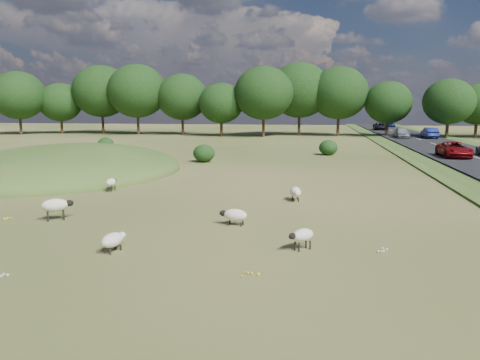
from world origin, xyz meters
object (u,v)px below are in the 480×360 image
(car_3, at_px, (390,124))
(car_4, at_px, (430,133))
(car_6, at_px, (402,133))
(car_7, at_px, (380,126))
(sheep_0, at_px, (111,182))
(sheep_4, at_px, (302,235))
(sheep_1, at_px, (235,215))
(sheep_5, at_px, (56,205))
(sheep_3, at_px, (296,192))
(car_2, at_px, (454,149))
(sheep_2, at_px, (113,240))

(car_3, bearing_deg, car_4, 90.00)
(car_6, relative_size, car_7, 0.86)
(sheep_0, bearing_deg, sheep_4, -127.46)
(sheep_1, relative_size, sheep_4, 1.27)
(sheep_0, distance_m, sheep_5, 6.76)
(sheep_1, xyz_separation_m, car_3, (19.27, 87.47, 0.45))
(car_4, bearing_deg, car_7, -80.34)
(sheep_3, bearing_deg, sheep_4, -3.96)
(sheep_0, relative_size, sheep_1, 0.85)
(sheep_0, height_order, car_2, car_2)
(car_2, bearing_deg, sheep_0, -140.44)
(sheep_3, height_order, car_4, car_4)
(car_4, bearing_deg, sheep_0, 58.78)
(sheep_3, height_order, car_3, car_3)
(sheep_2, bearing_deg, car_4, -7.17)
(sheep_4, xyz_separation_m, car_3, (16.49, 90.35, 0.37))
(sheep_5, bearing_deg, car_2, 16.14)
(sheep_0, relative_size, sheep_3, 0.81)
(sheep_4, relative_size, sheep_5, 0.74)
(sheep_3, height_order, car_2, car_2)
(sheep_3, bearing_deg, car_3, 160.52)
(sheep_5, bearing_deg, car_7, 40.19)
(sheep_1, xyz_separation_m, car_7, (15.47, 73.96, 0.52))
(sheep_2, xyz_separation_m, car_6, (18.86, 55.76, 0.57))
(sheep_0, height_order, sheep_3, sheep_0)
(car_7, bearing_deg, sheep_4, -99.38)
(sheep_3, xyz_separation_m, car_7, (13.24, 68.61, 0.50))
(sheep_1, height_order, sheep_3, sheep_3)
(sheep_2, distance_m, car_4, 60.11)
(car_3, bearing_deg, sheep_0, 71.31)
(sheep_5, xyz_separation_m, car_3, (26.84, 87.80, 0.23))
(sheep_0, xyz_separation_m, sheep_2, (4.76, -10.44, -0.11))
(sheep_3, distance_m, sheep_4, 8.25)
(sheep_2, xyz_separation_m, sheep_5, (-4.18, 3.70, 0.24))
(sheep_1, xyz_separation_m, sheep_2, (-3.39, -4.04, -0.02))
(sheep_4, xyz_separation_m, car_4, (16.49, 54.52, 0.49))
(sheep_4, height_order, car_6, car_6)
(sheep_4, xyz_separation_m, sheep_5, (-10.35, 2.55, 0.14))
(car_2, bearing_deg, car_7, 90.00)
(car_3, bearing_deg, sheep_2, 76.09)
(sheep_2, distance_m, sheep_5, 5.59)
(sheep_1, distance_m, sheep_3, 5.80)
(car_4, distance_m, car_7, 22.64)
(sheep_1, distance_m, car_6, 53.99)
(sheep_0, bearing_deg, sheep_5, -172.22)
(sheep_1, height_order, car_7, car_7)
(sheep_5, height_order, car_2, car_2)
(car_6, bearing_deg, sheep_5, -113.87)
(sheep_1, height_order, car_3, car_3)
(sheep_1, bearing_deg, sheep_3, -102.17)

